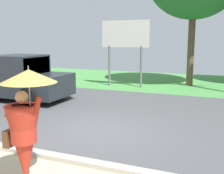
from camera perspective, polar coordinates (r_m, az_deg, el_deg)
ground_plane at (r=10.61m, az=3.77°, el=-4.43°), size 40.00×22.00×0.20m
monk_pedestrian at (r=5.06m, az=-17.27°, el=-7.82°), size 1.04×0.93×2.13m
pickup_truck at (r=12.77m, az=-19.72°, el=1.64°), size 5.20×2.28×1.88m
roadside_billboard at (r=15.01m, az=2.68°, el=9.78°), size 2.60×0.12×3.50m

